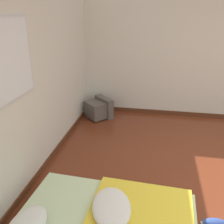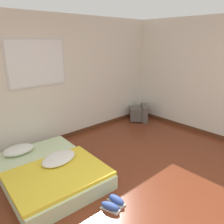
% 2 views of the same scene
% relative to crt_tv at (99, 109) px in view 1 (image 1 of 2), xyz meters
% --- Properties ---
extents(wall_back, '(8.04, 0.08, 2.60)m').
position_rel_crt_tv_xyz_m(wall_back, '(-2.39, 0.40, 1.09)').
color(wall_back, silver).
rests_on(wall_back, ground_plane).
extents(crt_tv, '(0.66, 0.66, 0.42)m').
position_rel_crt_tv_xyz_m(crt_tv, '(0.00, 0.00, 0.00)').
color(crt_tv, '#56514C').
rests_on(crt_tv, ground_plane).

